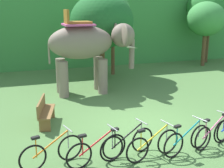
# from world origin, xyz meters

# --- Properties ---
(ground_plane) EXTENTS (80.00, 80.00, 0.00)m
(ground_plane) POSITION_xyz_m (0.00, 0.00, 0.00)
(ground_plane) COLOR #4C753D
(foliage_hedge) EXTENTS (36.00, 6.00, 5.60)m
(foliage_hedge) POSITION_xyz_m (0.00, 13.25, 2.80)
(foliage_hedge) COLOR #3D8E42
(foliage_hedge) RESTS_ON ground
(tree_far_right) EXTENTS (3.37, 3.37, 4.57)m
(tree_far_right) POSITION_xyz_m (0.52, 6.92, 3.12)
(tree_far_right) COLOR brown
(tree_far_right) RESTS_ON ground
(tree_center_left) EXTENTS (2.09, 2.09, 4.70)m
(tree_center_left) POSITION_xyz_m (1.41, 7.73, 3.28)
(tree_center_left) COLOR brown
(tree_center_left) RESTS_ON ground
(tree_far_left) EXTENTS (2.48, 2.48, 4.21)m
(tree_far_left) POSITION_xyz_m (8.00, 8.33, 3.07)
(tree_far_left) COLOR brown
(tree_far_left) RESTS_ON ground
(tree_center_right) EXTENTS (3.12, 3.12, 5.06)m
(tree_center_right) POSITION_xyz_m (8.95, 9.30, 3.81)
(tree_center_right) COLOR brown
(tree_center_right) RESTS_ON ground
(elephant) EXTENTS (4.14, 2.08, 3.78)m
(elephant) POSITION_xyz_m (-0.80, 4.56, 2.20)
(elephant) COLOR gray
(elephant) RESTS_ON ground
(bike_orange) EXTENTS (1.66, 0.63, 0.92)m
(bike_orange) POSITION_xyz_m (-3.24, -1.55, 0.39)
(bike_orange) COLOR black
(bike_orange) RESTS_ON ground
(bike_red) EXTENTS (1.68, 0.56, 0.92)m
(bike_red) POSITION_xyz_m (-2.15, -1.82, 0.39)
(bike_red) COLOR black
(bike_red) RESTS_ON ground
(bike_black) EXTENTS (1.67, 0.59, 0.92)m
(bike_black) POSITION_xyz_m (-1.27, -1.69, 0.39)
(bike_black) COLOR black
(bike_black) RESTS_ON ground
(bike_yellow) EXTENTS (1.68, 0.56, 0.92)m
(bike_yellow) POSITION_xyz_m (-0.66, -1.99, 0.39)
(bike_yellow) COLOR black
(bike_yellow) RESTS_ON ground
(bike_teal) EXTENTS (1.67, 0.61, 0.92)m
(bike_teal) POSITION_xyz_m (0.35, -2.01, 0.39)
(bike_teal) COLOR black
(bike_teal) RESTS_ON ground
(bike_pink) EXTENTS (1.64, 0.69, 0.92)m
(bike_pink) POSITION_xyz_m (1.31, -1.87, 0.39)
(bike_pink) COLOR black
(bike_pink) RESTS_ON ground
(wooden_bench) EXTENTS (0.74, 1.55, 0.89)m
(wooden_bench) POSITION_xyz_m (-3.14, 1.25, 0.48)
(wooden_bench) COLOR brown
(wooden_bench) RESTS_ON ground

